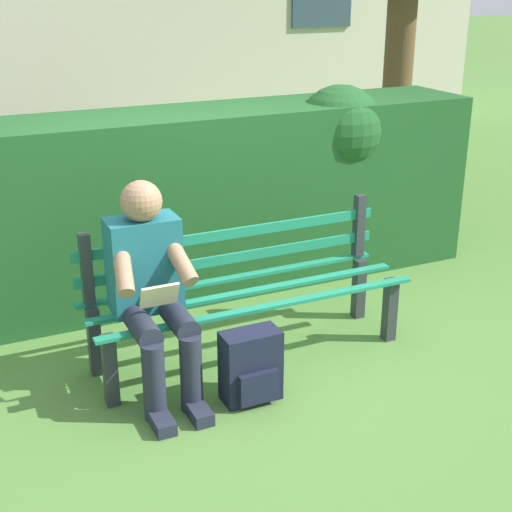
% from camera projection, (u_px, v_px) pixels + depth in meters
% --- Properties ---
extents(ground, '(60.00, 60.00, 0.00)m').
position_uv_depth(ground, '(249.00, 355.00, 4.36)').
color(ground, '#517F38').
extents(park_bench, '(1.92, 0.52, 0.84)m').
position_uv_depth(park_bench, '(244.00, 288.00, 4.27)').
color(park_bench, '#2D3338').
rests_on(park_bench, ground).
extents(person_seated, '(0.44, 0.73, 1.16)m').
position_uv_depth(person_seated, '(151.00, 286.00, 3.81)').
color(person_seated, '#1E6672').
rests_on(person_seated, ground).
extents(hedge_backdrop, '(4.99, 0.77, 1.41)m').
position_uv_depth(hedge_backdrop, '(145.00, 204.00, 4.94)').
color(hedge_backdrop, '#1E5123').
rests_on(hedge_backdrop, ground).
extents(backpack, '(0.31, 0.24, 0.40)m').
position_uv_depth(backpack, '(251.00, 367.00, 3.84)').
color(backpack, '#191E33').
rests_on(backpack, ground).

